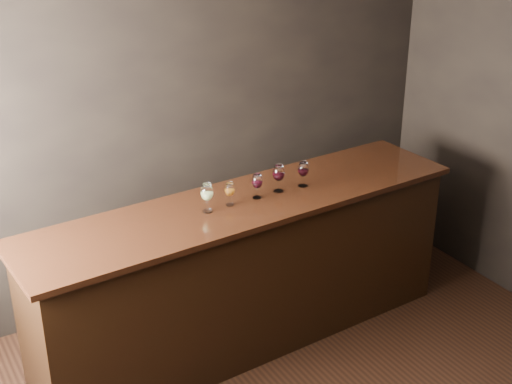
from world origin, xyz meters
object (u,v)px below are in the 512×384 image
bar_counter (246,275)px  glass_amber (230,190)px  back_bar_shelf (165,261)px  glass_red_c (303,170)px  glass_white (207,193)px  glass_red_a (257,182)px  glass_red_b (279,174)px

bar_counter → glass_amber: (-0.13, -0.00, 0.74)m
back_bar_shelf → glass_red_c: 1.45m
glass_white → glass_amber: glass_white is taller
glass_white → glass_amber: 0.19m
bar_counter → glass_red_a: (0.10, 0.01, 0.75)m
glass_amber → bar_counter: bearing=0.4°
bar_counter → glass_red_b: (0.29, 0.02, 0.76)m
back_bar_shelf → glass_white: glass_white is taller
bar_counter → glass_white: 0.82m
bar_counter → glass_red_c: bearing=-1.8°
glass_white → glass_amber: (0.19, 0.01, -0.02)m
glass_white → glass_red_c: bearing=2.1°
glass_amber → glass_red_b: 0.43m
bar_counter → glass_red_b: size_ratio=15.61×
bar_counter → glass_white: glass_white is taller
bar_counter → back_bar_shelf: size_ratio=1.41×
back_bar_shelf → glass_red_a: glass_red_a is taller
back_bar_shelf → glass_amber: glass_amber is taller
glass_red_a → glass_red_c: glass_red_c is taller
glass_red_c → bar_counter: bearing=-178.3°
bar_counter → glass_red_c: (0.51, 0.01, 0.75)m
glass_white → glass_red_a: (0.42, 0.02, -0.01)m
glass_red_a → glass_red_c: (0.41, 0.01, 0.01)m
glass_red_b → glass_red_c: (0.21, -0.01, -0.01)m
glass_red_c → glass_amber: bearing=-178.6°
bar_counter → glass_red_a: bearing=-0.5°
back_bar_shelf → glass_amber: 1.19m
glass_red_a → bar_counter: bearing=-177.0°
glass_white → glass_red_a: 0.42m
bar_counter → glass_red_c: size_ratio=16.66×
glass_amber → glass_red_c: bearing=1.4°
glass_red_a → glass_red_b: 0.20m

